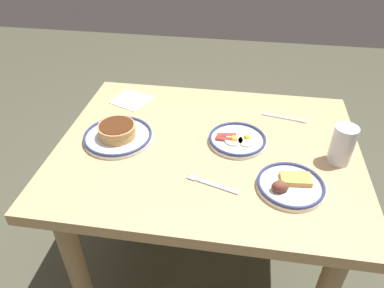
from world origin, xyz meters
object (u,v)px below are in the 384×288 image
paper_napkin (131,100)px  fork_far (284,118)px  drinking_glass (342,147)px  fork_near (212,184)px  plate_near_main (118,134)px  plate_center_pancakes (237,140)px  plate_far_companion (290,185)px

paper_napkin → fork_far: fork_far is taller
drinking_glass → paper_napkin: bearing=-19.4°
paper_napkin → fork_near: (-0.41, 0.48, 0.00)m
plate_near_main → fork_near: 0.42m
plate_center_pancakes → plate_far_companion: (-0.18, 0.22, 0.00)m
fork_near → plate_center_pancakes: bearing=-105.4°
paper_napkin → fork_near: bearing=130.6°
plate_far_companion → fork_near: size_ratio=1.21×
plate_near_main → fork_near: size_ratio=1.45×
drinking_glass → plate_far_companion: bearing=43.7°
plate_far_companion → fork_far: bearing=-90.4°
plate_center_pancakes → plate_far_companion: bearing=128.8°
fork_near → plate_near_main: bearing=-27.3°
plate_near_main → paper_napkin: bearing=-83.0°
plate_center_pancakes → fork_near: plate_center_pancakes is taller
plate_near_main → plate_center_pancakes: 0.45m
paper_napkin → drinking_glass: bearing=160.6°
plate_near_main → fork_near: plate_near_main is taller
plate_near_main → plate_far_companion: plate_near_main is taller
paper_napkin → fork_near: size_ratio=0.84×
plate_center_pancakes → paper_napkin: (0.48, -0.24, -0.01)m
plate_near_main → plate_far_companion: size_ratio=1.20×
plate_far_companion → paper_napkin: 0.80m
fork_near → fork_far: size_ratio=0.99×
plate_center_pancakes → fork_far: 0.27m
drinking_glass → paper_napkin: 0.88m
plate_center_pancakes → plate_near_main: bearing=6.2°
paper_napkin → plate_center_pancakes: bearing=153.5°
plate_near_main → paper_napkin: size_ratio=1.71×
fork_near → fork_far: bearing=-119.5°
plate_center_pancakes → plate_far_companion: 0.28m
plate_center_pancakes → drinking_glass: drinking_glass is taller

